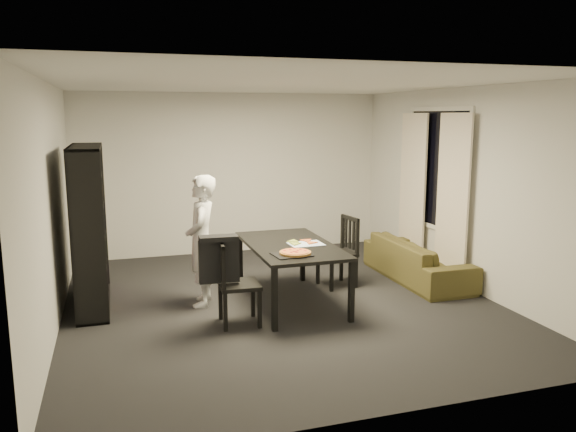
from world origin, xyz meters
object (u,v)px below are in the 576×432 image
object	(u,v)px
sofa	(418,260)
chair_right	(343,246)
baking_tray	(292,255)
bookshelf	(90,227)
chair_left	(231,278)
pepperoni_pizza	(295,252)
dining_table	(290,249)
person	(202,241)

from	to	relation	value
sofa	chair_right	bearing A→B (deg)	86.48
baking_tray	bookshelf	bearing A→B (deg)	151.40
chair_right	baking_tray	bearing A→B (deg)	-54.37
chair_left	pepperoni_pizza	world-z (taller)	chair_left
bookshelf	dining_table	xyz separation A→B (m)	(2.27, -0.64, -0.29)
dining_table	pepperoni_pizza	bearing A→B (deg)	-101.96
chair_right	sofa	xyz separation A→B (m)	(1.09, -0.07, -0.25)
chair_right	sofa	size ratio (longest dim) A/B	0.49
person	chair_left	bearing A→B (deg)	27.78
chair_left	baking_tray	bearing A→B (deg)	-88.78
person	sofa	world-z (taller)	person
pepperoni_pizza	baking_tray	bearing A→B (deg)	179.12
baking_tray	sofa	size ratio (longest dim) A/B	0.21
bookshelf	dining_table	size ratio (longest dim) A/B	1.09
chair_left	bookshelf	bearing A→B (deg)	54.29
chair_left	pepperoni_pizza	distance (m)	0.76
bookshelf	sofa	bearing A→B (deg)	-3.08
dining_table	chair_right	world-z (taller)	chair_right
chair_left	chair_right	xyz separation A→B (m)	(1.71, 0.98, 0.00)
dining_table	pepperoni_pizza	distance (m)	0.54
person	baking_tray	distance (m)	1.17
baking_tray	sofa	xyz separation A→B (m)	(2.12, 0.93, -0.46)
dining_table	baking_tray	distance (m)	0.55
bookshelf	chair_right	bearing A→B (deg)	-2.93
person	sofa	bearing A→B (deg)	106.53
dining_table	chair_right	bearing A→B (deg)	28.43
bookshelf	pepperoni_pizza	xyz separation A→B (m)	(2.16, -1.16, -0.20)
bookshelf	chair_right	world-z (taller)	bookshelf
bookshelf	pepperoni_pizza	size ratio (longest dim) A/B	5.43
chair_right	pepperoni_pizza	size ratio (longest dim) A/B	2.65
sofa	person	bearing A→B (deg)	92.87
person	pepperoni_pizza	xyz separation A→B (m)	(0.91, -0.78, -0.03)
pepperoni_pizza	dining_table	bearing A→B (deg)	78.04
bookshelf	person	distance (m)	1.32
bookshelf	dining_table	bearing A→B (deg)	-15.67
chair_left	person	size ratio (longest dim) A/B	0.59
dining_table	chair_left	xyz separation A→B (m)	(-0.83, -0.50, -0.14)
dining_table	bookshelf	bearing A→B (deg)	164.33
bookshelf	person	bearing A→B (deg)	-16.82
sofa	chair_left	bearing A→B (deg)	108.04
bookshelf	sofa	size ratio (longest dim) A/B	1.00
chair_right	sofa	bearing A→B (deg)	78.12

